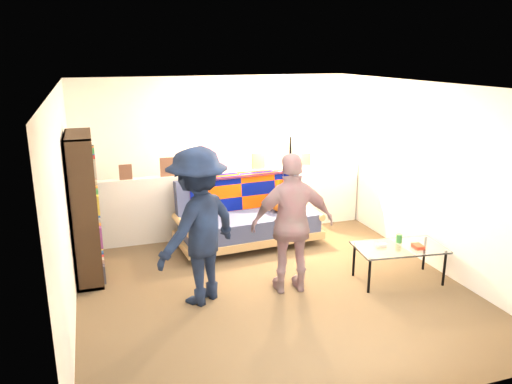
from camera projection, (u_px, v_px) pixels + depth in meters
ground at (266, 281)px, 6.24m from camera, size 5.00×5.00×0.00m
room_shell at (254, 143)px, 6.22m from camera, size 4.60×5.05×2.45m
half_wall_ledge at (227, 203)px, 7.75m from camera, size 4.45×0.15×1.00m
ledge_decor at (212, 161)px, 7.48m from camera, size 2.97×0.02×0.45m
futon_sofa at (248, 217)px, 7.36m from camera, size 2.13×1.14×0.89m
bookshelf at (85, 212)px, 6.15m from camera, size 0.31×0.92×1.84m
coffee_table at (400, 249)px, 6.14m from camera, size 1.15×0.73×0.56m
floor_lamp at (290, 162)px, 7.59m from camera, size 0.37×0.30×1.60m
person_left at (198, 227)px, 5.53m from camera, size 1.33×1.21×1.79m
person_right at (293, 224)px, 5.79m from camera, size 1.02×0.53×1.67m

